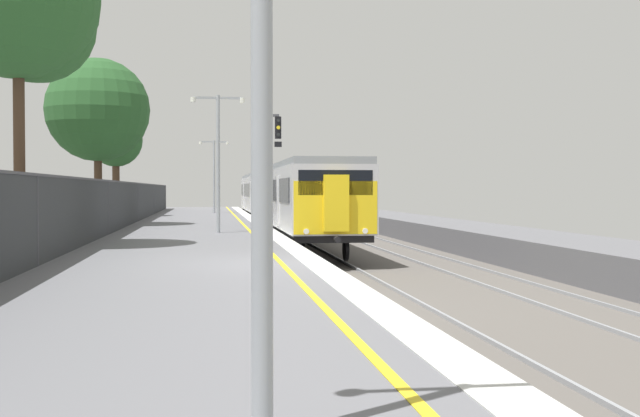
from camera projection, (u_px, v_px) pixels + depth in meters
name	position (u px, v px, depth m)	size (l,w,h in m)	color
ground	(415.00, 289.00, 17.59)	(17.40, 110.00, 1.21)	slate
commuter_train_at_platform	(280.00, 195.00, 44.75)	(2.83, 40.16, 3.81)	#B7B7BC
signal_gantry	(265.00, 156.00, 35.60)	(1.10, 0.24, 5.00)	#47474C
platform_lamp_mid	(218.00, 151.00, 29.10)	(2.00, 0.20, 5.07)	#93999E
platform_lamp_far	(214.00, 169.00, 53.22)	(2.00, 0.20, 4.90)	#93999E
platform_back_fence	(37.00, 218.00, 16.43)	(0.07, 99.00, 1.94)	#282B2D
background_tree_left	(23.00, 6.00, 21.42)	(4.37, 4.38, 8.94)	#473323
background_tree_centre	(95.00, 113.00, 34.93)	(4.56, 4.56, 7.40)	#473323
background_tree_right	(115.00, 142.00, 46.59)	(3.13, 3.13, 6.07)	#473323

